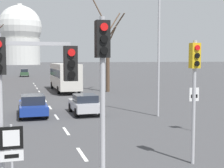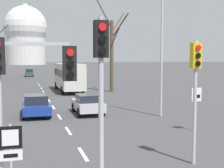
{
  "view_description": "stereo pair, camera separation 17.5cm",
  "coord_description": "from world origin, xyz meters",
  "px_view_note": "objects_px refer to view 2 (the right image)",
  "views": [
    {
      "loc": [
        -2.56,
        -4.29,
        4.06
      ],
      "look_at": [
        0.46,
        5.65,
        3.23
      ],
      "focal_mm": 50.0,
      "sensor_mm": 36.0,
      "label": 1
    },
    {
      "loc": [
        -2.4,
        -4.34,
        4.06
      ],
      "look_at": [
        0.46,
        5.65,
        3.23
      ],
      "focal_mm": 50.0,
      "sensor_mm": 36.0,
      "label": 2
    }
  ],
  "objects_px": {
    "traffic_signal_near_right": "(195,78)",
    "traffic_signal_centre_tall": "(101,77)",
    "sedan_near_right": "(29,73)",
    "route_sign_post": "(11,153)",
    "traffic_signal_near_left": "(25,77)",
    "city_bus": "(69,75)",
    "sedan_near_left": "(36,105)",
    "speed_limit_sign": "(196,101)",
    "sedan_mid_centre": "(88,104)",
    "street_lamp_right": "(156,35)"
  },
  "relations": [
    {
      "from": "traffic_signal_near_left",
      "to": "sedan_near_right",
      "type": "bearing_deg",
      "value": 88.84
    },
    {
      "from": "street_lamp_right",
      "to": "traffic_signal_centre_tall",
      "type": "bearing_deg",
      "value": -119.81
    },
    {
      "from": "sedan_near_right",
      "to": "sedan_mid_centre",
      "type": "xyz_separation_m",
      "value": [
        3.18,
        -52.59,
        -0.13
      ]
    },
    {
      "from": "traffic_signal_centre_tall",
      "to": "street_lamp_right",
      "type": "xyz_separation_m",
      "value": [
        6.99,
        12.2,
        2.16
      ]
    },
    {
      "from": "traffic_signal_near_right",
      "to": "street_lamp_right",
      "type": "xyz_separation_m",
      "value": [
        2.65,
        9.62,
        2.41
      ]
    },
    {
      "from": "traffic_signal_near_left",
      "to": "city_bus",
      "type": "distance_m",
      "value": 31.33
    },
    {
      "from": "traffic_signal_centre_tall",
      "to": "sedan_near_left",
      "type": "height_order",
      "value": "traffic_signal_centre_tall"
    },
    {
      "from": "route_sign_post",
      "to": "sedan_near_right",
      "type": "distance_m",
      "value": 66.71
    },
    {
      "from": "street_lamp_right",
      "to": "sedan_near_left",
      "type": "distance_m",
      "value": 9.91
    },
    {
      "from": "sedan_near_right",
      "to": "traffic_signal_near_right",
      "type": "bearing_deg",
      "value": -85.66
    },
    {
      "from": "traffic_signal_near_left",
      "to": "speed_limit_sign",
      "type": "xyz_separation_m",
      "value": [
        9.26,
        6.74,
        -1.88
      ]
    },
    {
      "from": "sedan_mid_centre",
      "to": "street_lamp_right",
      "type": "bearing_deg",
      "value": -29.14
    },
    {
      "from": "traffic_signal_near_right",
      "to": "sedan_mid_centre",
      "type": "relative_size",
      "value": 1.18
    },
    {
      "from": "traffic_signal_near_right",
      "to": "sedan_near_right",
      "type": "xyz_separation_m",
      "value": [
        -4.91,
        64.65,
        -2.45
      ]
    },
    {
      "from": "street_lamp_right",
      "to": "sedan_near_right",
      "type": "height_order",
      "value": "street_lamp_right"
    },
    {
      "from": "traffic_signal_centre_tall",
      "to": "traffic_signal_near_right",
      "type": "xyz_separation_m",
      "value": [
        4.33,
        2.58,
        -0.26
      ]
    },
    {
      "from": "speed_limit_sign",
      "to": "sedan_mid_centre",
      "type": "height_order",
      "value": "speed_limit_sign"
    },
    {
      "from": "traffic_signal_near_right",
      "to": "traffic_signal_centre_tall",
      "type": "bearing_deg",
      "value": -149.23
    },
    {
      "from": "sedan_near_left",
      "to": "city_bus",
      "type": "height_order",
      "value": "city_bus"
    },
    {
      "from": "sedan_mid_centre",
      "to": "city_bus",
      "type": "xyz_separation_m",
      "value": [
        0.97,
        16.84,
        1.29
      ]
    },
    {
      "from": "traffic_signal_near_right",
      "to": "speed_limit_sign",
      "type": "xyz_separation_m",
      "value": [
        3.0,
        4.85,
        -1.63
      ]
    },
    {
      "from": "street_lamp_right",
      "to": "sedan_mid_centre",
      "type": "bearing_deg",
      "value": 150.86
    },
    {
      "from": "traffic_signal_centre_tall",
      "to": "speed_limit_sign",
      "type": "relative_size",
      "value": 2.05
    },
    {
      "from": "city_bus",
      "to": "street_lamp_right",
      "type": "bearing_deg",
      "value": -79.96
    },
    {
      "from": "traffic_signal_near_right",
      "to": "city_bus",
      "type": "relative_size",
      "value": 0.44
    },
    {
      "from": "sedan_near_left",
      "to": "sedan_mid_centre",
      "type": "bearing_deg",
      "value": -4.95
    },
    {
      "from": "traffic_signal_centre_tall",
      "to": "sedan_near_left",
      "type": "bearing_deg",
      "value": 94.31
    },
    {
      "from": "speed_limit_sign",
      "to": "sedan_mid_centre",
      "type": "bearing_deg",
      "value": 123.24
    },
    {
      "from": "route_sign_post",
      "to": "sedan_near_right",
      "type": "xyz_separation_m",
      "value": [
        1.75,
        66.68,
        -0.72
      ]
    },
    {
      "from": "traffic_signal_near_right",
      "to": "street_lamp_right",
      "type": "relative_size",
      "value": 0.5
    },
    {
      "from": "route_sign_post",
      "to": "traffic_signal_near_left",
      "type": "bearing_deg",
      "value": 19.27
    },
    {
      "from": "street_lamp_right",
      "to": "sedan_mid_centre",
      "type": "xyz_separation_m",
      "value": [
        -4.38,
        2.44,
        -4.99
      ]
    },
    {
      "from": "traffic_signal_centre_tall",
      "to": "sedan_near_right",
      "type": "xyz_separation_m",
      "value": [
        -0.57,
        67.23,
        -2.71
      ]
    },
    {
      "from": "sedan_near_right",
      "to": "sedan_mid_centre",
      "type": "height_order",
      "value": "sedan_near_right"
    },
    {
      "from": "speed_limit_sign",
      "to": "traffic_signal_near_left",
      "type": "bearing_deg",
      "value": -143.92
    },
    {
      "from": "sedan_near_left",
      "to": "sedan_near_right",
      "type": "distance_m",
      "value": 52.27
    },
    {
      "from": "traffic_signal_centre_tall",
      "to": "street_lamp_right",
      "type": "height_order",
      "value": "street_lamp_right"
    },
    {
      "from": "sedan_near_left",
      "to": "city_bus",
      "type": "relative_size",
      "value": 0.42
    },
    {
      "from": "traffic_signal_centre_tall",
      "to": "traffic_signal_near_right",
      "type": "distance_m",
      "value": 5.05
    },
    {
      "from": "sedan_near_left",
      "to": "traffic_signal_near_left",
      "type": "bearing_deg",
      "value": -93.19
    },
    {
      "from": "street_lamp_right",
      "to": "route_sign_post",
      "type": "bearing_deg",
      "value": -128.61
    },
    {
      "from": "sedan_near_right",
      "to": "route_sign_post",
      "type": "bearing_deg",
      "value": -91.5
    },
    {
      "from": "traffic_signal_centre_tall",
      "to": "route_sign_post",
      "type": "height_order",
      "value": "traffic_signal_centre_tall"
    },
    {
      "from": "traffic_signal_near_left",
      "to": "traffic_signal_centre_tall",
      "type": "xyz_separation_m",
      "value": [
        1.92,
        -0.68,
        0.01
      ]
    },
    {
      "from": "street_lamp_right",
      "to": "sedan_near_right",
      "type": "xyz_separation_m",
      "value": [
        -7.56,
        55.03,
        -4.86
      ]
    },
    {
      "from": "traffic_signal_near_right",
      "to": "sedan_mid_centre",
      "type": "height_order",
      "value": "traffic_signal_near_right"
    },
    {
      "from": "street_lamp_right",
      "to": "city_bus",
      "type": "height_order",
      "value": "street_lamp_right"
    },
    {
      "from": "traffic_signal_centre_tall",
      "to": "traffic_signal_near_right",
      "type": "bearing_deg",
      "value": 30.77
    },
    {
      "from": "route_sign_post",
      "to": "street_lamp_right",
      "type": "bearing_deg",
      "value": 51.39
    },
    {
      "from": "speed_limit_sign",
      "to": "sedan_near_left",
      "type": "distance_m",
      "value": 11.37
    }
  ]
}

